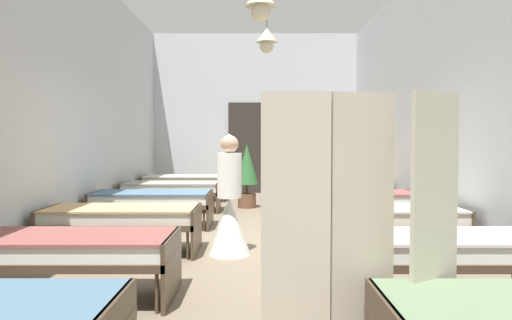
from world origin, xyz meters
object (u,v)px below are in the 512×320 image
bed_left_row_1 (69,250)px  bed_right_row_3 (358,200)px  bed_right_row_4 (339,189)px  bed_left_row_5 (186,181)px  bed_right_row_1 (440,250)px  bed_right_row_2 (387,218)px  privacy_screen (366,232)px  bed_left_row_4 (173,189)px  potted_plant (249,171)px  bed_right_row_5 (327,181)px  bed_left_row_3 (154,200)px  nurse_mid_aisle (231,212)px  nurse_near_aisle (299,233)px  bed_left_row_2 (124,218)px

bed_left_row_1 → bed_right_row_3: 4.78m
bed_right_row_4 → bed_left_row_5: bearing=152.2°
bed_right_row_1 → bed_right_row_4: bearing=90.0°
bed_right_row_2 → privacy_screen: 3.20m
bed_right_row_2 → privacy_screen: size_ratio=1.12×
bed_left_row_4 → potted_plant: potted_plant is taller
bed_right_row_5 → potted_plant: size_ratio=1.43×
bed_left_row_1 → potted_plant: size_ratio=1.43×
potted_plant → bed_left_row_3: bearing=-123.7°
nurse_mid_aisle → potted_plant: nurse_mid_aisle is taller
bed_left_row_5 → nurse_near_aisle: nurse_near_aisle is taller
bed_right_row_1 → potted_plant: potted_plant is taller
bed_left_row_1 → bed_right_row_2: size_ratio=1.00×
bed_left_row_2 → bed_left_row_4: (0.00, 3.47, 0.00)m
bed_right_row_2 → bed_right_row_1: bearing=-90.0°
bed_right_row_3 → nurse_near_aisle: nurse_near_aisle is taller
bed_right_row_3 → nurse_near_aisle: size_ratio=1.28×
bed_right_row_1 → bed_left_row_2: 3.71m
bed_right_row_5 → potted_plant: bearing=-145.4°
privacy_screen → bed_right_row_3: bearing=62.1°
bed_left_row_3 → bed_right_row_5: (3.28, 3.47, 0.00)m
bed_left_row_1 → nurse_mid_aisle: (1.35, 1.65, 0.09)m
nurse_mid_aisle → bed_right_row_4: bearing=-156.4°
bed_right_row_5 → bed_right_row_4: bearing=-90.0°
bed_left_row_5 → potted_plant: 1.96m
potted_plant → privacy_screen: bearing=-83.1°
bed_right_row_3 → potted_plant: potted_plant is taller
potted_plant → bed_right_row_4: bearing=-15.4°
bed_right_row_1 → bed_right_row_4: 5.20m
bed_right_row_1 → bed_right_row_5: bearing=90.0°
bed_right_row_2 → bed_left_row_3: (-3.28, 1.73, 0.00)m
bed_left_row_3 → potted_plant: (1.48, 2.23, 0.33)m
bed_left_row_2 → bed_right_row_4: 4.78m
bed_right_row_2 → nurse_near_aisle: size_ratio=1.28×
bed_left_row_2 → bed_right_row_2: size_ratio=1.00×
bed_right_row_2 → bed_right_row_4: (0.00, 3.47, 0.00)m
bed_right_row_1 → bed_left_row_5: bearing=115.3°
bed_right_row_2 → privacy_screen: (-0.95, -3.03, 0.41)m
bed_left_row_3 → bed_left_row_4: bearing=90.0°
bed_left_row_4 → nurse_mid_aisle: 3.80m
bed_left_row_1 → bed_left_row_2: bearing=90.0°
bed_right_row_4 → privacy_screen: bearing=-98.3°
privacy_screen → bed_left_row_2: bearing=111.0°
bed_right_row_2 → bed_left_row_4: size_ratio=1.00×
bed_left_row_1 → bed_right_row_2: same height
bed_left_row_5 → nurse_near_aisle: (2.07, -6.62, 0.09)m
bed_left_row_3 → bed_right_row_3: size_ratio=1.00×
bed_right_row_4 → potted_plant: potted_plant is taller
bed_right_row_1 → nurse_mid_aisle: (-1.93, 1.65, 0.09)m
bed_left_row_1 → bed_left_row_3: same height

